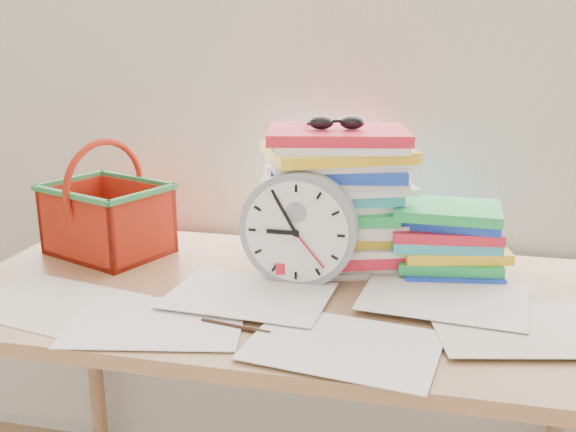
% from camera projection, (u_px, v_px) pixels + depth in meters
% --- Properties ---
extents(curtain, '(2.40, 0.01, 2.50)m').
position_uv_depth(curtain, '(317.00, 26.00, 1.59)').
color(curtain, beige).
rests_on(curtain, room_shell).
extents(desk, '(1.40, 0.70, 0.75)m').
position_uv_depth(desk, '(281.00, 322.00, 1.40)').
color(desk, '#9A6F48').
rests_on(desk, ground).
extents(paper_stack, '(0.41, 0.37, 0.32)m').
position_uv_depth(paper_stack, '(332.00, 198.00, 1.50)').
color(paper_stack, white).
rests_on(paper_stack, desk).
extents(clock, '(0.25, 0.05, 0.25)m').
position_uv_depth(clock, '(299.00, 229.00, 1.38)').
color(clock, gray).
rests_on(clock, desk).
extents(sunglasses, '(0.17, 0.15, 0.03)m').
position_uv_depth(sunglasses, '(336.00, 122.00, 1.43)').
color(sunglasses, black).
rests_on(sunglasses, paper_stack).
extents(book_stack, '(0.29, 0.23, 0.16)m').
position_uv_depth(book_stack, '(449.00, 239.00, 1.46)').
color(book_stack, white).
rests_on(book_stack, desk).
extents(basket, '(0.34, 0.31, 0.28)m').
position_uv_depth(basket, '(106.00, 199.00, 1.58)').
color(basket, red).
rests_on(basket, desk).
extents(pen, '(0.14, 0.04, 0.01)m').
position_uv_depth(pen, '(235.00, 327.00, 1.20)').
color(pen, black).
rests_on(pen, desk).
extents(scattered_papers, '(1.26, 0.42, 0.02)m').
position_uv_depth(scattered_papers, '(281.00, 287.00, 1.38)').
color(scattered_papers, white).
rests_on(scattered_papers, desk).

